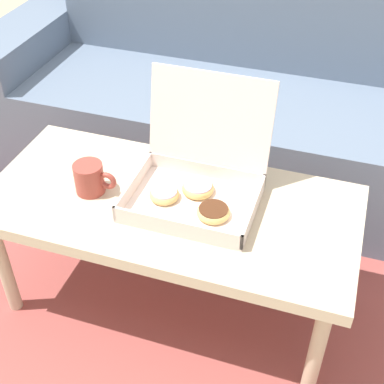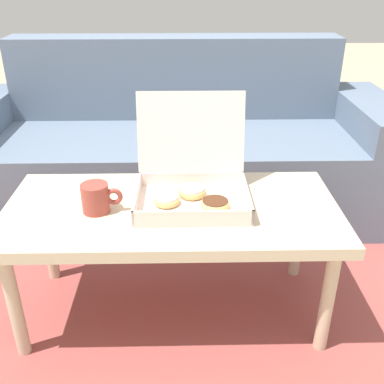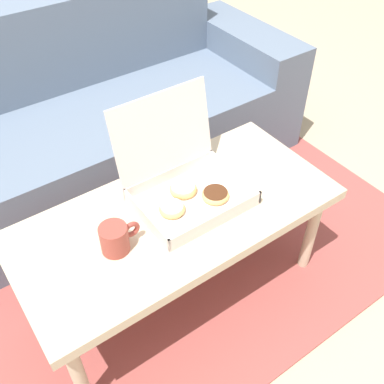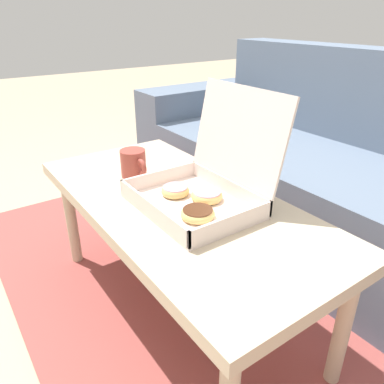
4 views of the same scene
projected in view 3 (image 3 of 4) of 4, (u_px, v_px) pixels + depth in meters
The scene contains 6 objects.
ground_plane at pixel (171, 279), 1.86m from camera, with size 12.00×12.00×0.00m, color tan.
area_rug at pixel (135, 234), 2.04m from camera, with size 2.29×1.72×0.01m, color #994742.
couch at pixel (79, 132), 2.12m from camera, with size 2.17×0.75×0.84m.
coffee_table at pixel (177, 221), 1.55m from camera, with size 1.12×0.52×0.45m.
pastry_box at pixel (184, 181), 1.53m from camera, with size 0.37×0.35×0.34m.
coffee_mug at pixel (115, 238), 1.37m from camera, with size 0.13×0.09×0.10m.
Camera 3 is at (-0.57, -0.96, 1.54)m, focal length 42.00 mm.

